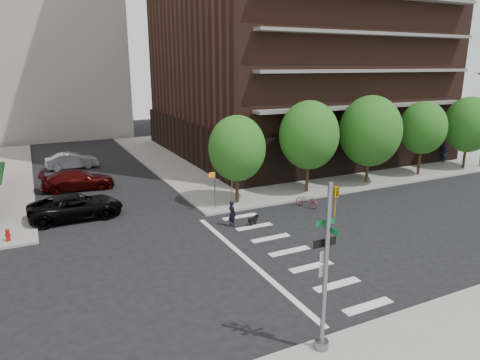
% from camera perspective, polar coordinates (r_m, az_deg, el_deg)
% --- Properties ---
extents(ground, '(120.00, 120.00, 0.00)m').
position_cam_1_polar(ground, '(21.98, -0.12, -10.93)').
color(ground, black).
rests_on(ground, ground).
extents(sidewalk_ne, '(39.00, 33.00, 0.15)m').
position_cam_1_polar(sidewalk_ne, '(51.41, 8.95, 4.22)').
color(sidewalk_ne, gray).
rests_on(sidewalk_ne, ground).
extents(crosswalk, '(3.85, 13.00, 0.01)m').
position_cam_1_polar(crosswalk, '(22.94, 4.92, -9.81)').
color(crosswalk, silver).
rests_on(crosswalk, ground).
extents(tree_a, '(4.00, 4.00, 5.90)m').
position_cam_1_polar(tree_a, '(29.67, -0.40, 4.24)').
color(tree_a, '#301E11').
rests_on(tree_a, sidewalk_ne).
extents(tree_b, '(4.50, 4.50, 6.65)m').
position_cam_1_polar(tree_b, '(32.60, 9.19, 5.93)').
color(tree_b, '#301E11').
rests_on(tree_b, sidewalk_ne).
extents(tree_c, '(5.00, 5.00, 6.80)m').
position_cam_1_polar(tree_c, '(36.39, 16.98, 6.25)').
color(tree_c, '#301E11').
rests_on(tree_c, sidewalk_ne).
extents(tree_d, '(4.00, 4.00, 6.20)m').
position_cam_1_polar(tree_d, '(40.71, 23.21, 6.43)').
color(tree_d, '#301E11').
rests_on(tree_d, sidewalk_ne).
extents(tree_e, '(4.50, 4.50, 6.35)m').
position_cam_1_polar(tree_e, '(45.41, 28.21, 6.52)').
color(tree_e, '#301E11').
rests_on(tree_e, sidewalk_ne).
extents(traffic_signal, '(0.90, 0.75, 6.00)m').
position_cam_1_polar(traffic_signal, '(14.85, 11.34, -13.12)').
color(traffic_signal, slate).
rests_on(traffic_signal, sidewalk_s).
extents(pedestrian_signal, '(2.18, 0.67, 2.60)m').
position_cam_1_polar(pedestrian_signal, '(28.98, -2.89, -0.50)').
color(pedestrian_signal, slate).
rests_on(pedestrian_signal, sidewalk_ne).
extents(fire_hydrant, '(0.24, 0.24, 0.73)m').
position_cam_1_polar(fire_hydrant, '(27.17, -28.56, -6.37)').
color(fire_hydrant, '#A50C0C').
rests_on(fire_hydrant, sidewalk_nw).
extents(parked_car_black, '(2.74, 5.83, 1.61)m').
position_cam_1_polar(parked_car_black, '(29.56, -21.01, -3.33)').
color(parked_car_black, black).
rests_on(parked_car_black, ground).
extents(parked_car_maroon, '(2.70, 5.68, 1.60)m').
position_cam_1_polar(parked_car_maroon, '(36.33, -20.80, 0.02)').
color(parked_car_maroon, '#3D0807').
rests_on(parked_car_maroon, ground).
extents(parked_car_silver, '(1.74, 4.74, 1.55)m').
position_cam_1_polar(parked_car_silver, '(43.89, -21.50, 2.40)').
color(parked_car_silver, '#95969C').
rests_on(parked_car_silver, ground).
extents(scooter, '(1.29, 1.87, 0.93)m').
position_cam_1_polar(scooter, '(30.24, 8.91, -2.74)').
color(scooter, maroon).
rests_on(scooter, ground).
extents(dog_walker, '(0.67, 0.53, 1.62)m').
position_cam_1_polar(dog_walker, '(26.31, -1.07, -4.51)').
color(dog_walker, black).
rests_on(dog_walker, ground).
extents(dog, '(0.74, 0.37, 0.62)m').
position_cam_1_polar(dog, '(26.57, 1.79, -5.28)').
color(dog, black).
rests_on(dog, ground).
extents(pedestrian_far, '(1.06, 0.95, 1.78)m').
position_cam_1_polar(pedestrian_far, '(47.53, 25.46, 3.22)').
color(pedestrian_far, navy).
rests_on(pedestrian_far, sidewalk_ne).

